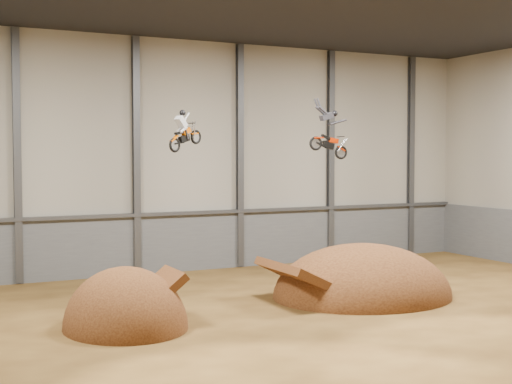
% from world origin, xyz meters
% --- Properties ---
extents(floor, '(40.00, 40.00, 0.00)m').
position_xyz_m(floor, '(0.00, 0.00, 0.00)').
color(floor, '#472E13').
rests_on(floor, ground).
extents(back_wall, '(40.00, 0.10, 14.00)m').
position_xyz_m(back_wall, '(0.00, 15.00, 7.00)').
color(back_wall, '#A19C8F').
rests_on(back_wall, ground).
extents(lower_band_back, '(39.80, 0.18, 3.50)m').
position_xyz_m(lower_band_back, '(0.00, 14.90, 1.75)').
color(lower_band_back, slate).
rests_on(lower_band_back, ground).
extents(steel_rail, '(39.80, 0.35, 0.20)m').
position_xyz_m(steel_rail, '(0.00, 14.75, 3.55)').
color(steel_rail, '#47494F').
rests_on(steel_rail, lower_band_back).
extents(steel_column_1, '(0.40, 0.36, 13.90)m').
position_xyz_m(steel_column_1, '(-10.00, 14.80, 7.00)').
color(steel_column_1, '#47494F').
rests_on(steel_column_1, ground).
extents(steel_column_2, '(0.40, 0.36, 13.90)m').
position_xyz_m(steel_column_2, '(-3.33, 14.80, 7.00)').
color(steel_column_2, '#47494F').
rests_on(steel_column_2, ground).
extents(steel_column_3, '(0.40, 0.36, 13.90)m').
position_xyz_m(steel_column_3, '(3.33, 14.80, 7.00)').
color(steel_column_3, '#47494F').
rests_on(steel_column_3, ground).
extents(steel_column_4, '(0.40, 0.36, 13.90)m').
position_xyz_m(steel_column_4, '(10.00, 14.80, 7.00)').
color(steel_column_4, '#47494F').
rests_on(steel_column_4, ground).
extents(steel_column_5, '(0.40, 0.36, 13.90)m').
position_xyz_m(steel_column_5, '(16.67, 14.80, 7.00)').
color(steel_column_5, '#47494F').
rests_on(steel_column_5, ground).
extents(takeoff_ramp, '(5.02, 5.79, 5.02)m').
position_xyz_m(takeoff_ramp, '(-7.51, 2.50, 0.00)').
color(takeoff_ramp, '#432210').
rests_on(takeoff_ramp, ground).
extents(landing_ramp, '(9.18, 8.12, 5.30)m').
position_xyz_m(landing_ramp, '(4.90, 3.63, 0.00)').
color(landing_ramp, '#432210').
rests_on(landing_ramp, ground).
extents(fmx_rider_a, '(2.69, 1.86, 2.45)m').
position_xyz_m(fmx_rider_a, '(-3.53, 5.90, 8.37)').
color(fmx_rider_a, '#C65000').
extents(fmx_rider_b, '(3.58, 1.03, 3.27)m').
position_xyz_m(fmx_rider_b, '(3.63, 5.01, 8.35)').
color(fmx_rider_b, '#B12100').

